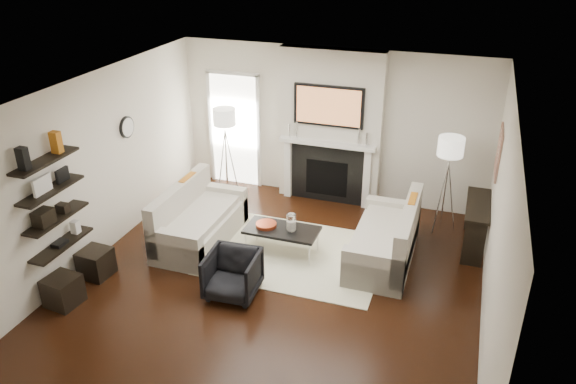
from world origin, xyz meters
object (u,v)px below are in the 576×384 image
(loveseat_left_base, at_px, (201,229))
(lamp_right_shade, at_px, (451,146))
(ottoman_near, at_px, (96,263))
(loveseat_right_base, at_px, (383,247))
(armchair, at_px, (232,272))
(coffee_table, at_px, (282,230))
(lamp_left_shade, at_px, (224,117))

(loveseat_left_base, height_order, lamp_right_shade, lamp_right_shade)
(loveseat_left_base, xyz_separation_m, ottoman_near, (-0.99, -1.33, -0.01))
(loveseat_right_base, height_order, ottoman_near, loveseat_right_base)
(loveseat_right_base, bearing_deg, ottoman_near, -155.72)
(loveseat_left_base, bearing_deg, armchair, -47.26)
(coffee_table, bearing_deg, lamp_left_shade, 134.03)
(coffee_table, distance_m, lamp_left_shade, 2.64)
(armchair, height_order, lamp_left_shade, lamp_left_shade)
(coffee_table, relative_size, ottoman_near, 2.75)
(loveseat_left_base, height_order, lamp_left_shade, lamp_left_shade)
(lamp_right_shade, distance_m, ottoman_near, 5.53)
(armchair, bearing_deg, coffee_table, 73.74)
(loveseat_left_base, xyz_separation_m, coffee_table, (1.32, 0.07, 0.19))
(lamp_left_shade, bearing_deg, lamp_right_shade, -3.07)
(ottoman_near, bearing_deg, coffee_table, 31.33)
(coffee_table, xyz_separation_m, lamp_left_shade, (-1.68, 1.74, 1.05))
(loveseat_right_base, height_order, lamp_left_shade, lamp_left_shade)
(coffee_table, bearing_deg, loveseat_left_base, -176.77)
(lamp_left_shade, bearing_deg, armchair, -64.46)
(ottoman_near, bearing_deg, lamp_left_shade, 78.84)
(loveseat_left_base, xyz_separation_m, lamp_left_shade, (-0.37, 1.82, 1.24))
(loveseat_left_base, distance_m, loveseat_right_base, 2.82)
(armchair, distance_m, lamp_left_shade, 3.44)
(ottoman_near, bearing_deg, loveseat_left_base, 53.40)
(loveseat_right_base, distance_m, coffee_table, 1.52)
(loveseat_left_base, height_order, loveseat_right_base, same)
(lamp_right_shade, bearing_deg, loveseat_left_base, -155.55)
(loveseat_left_base, bearing_deg, ottoman_near, -126.60)
(loveseat_left_base, bearing_deg, lamp_right_shade, 24.45)
(armchair, bearing_deg, lamp_left_shade, 112.39)
(loveseat_right_base, xyz_separation_m, lamp_right_shade, (0.74, 1.23, 1.24))
(lamp_left_shade, height_order, ottoman_near, lamp_left_shade)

